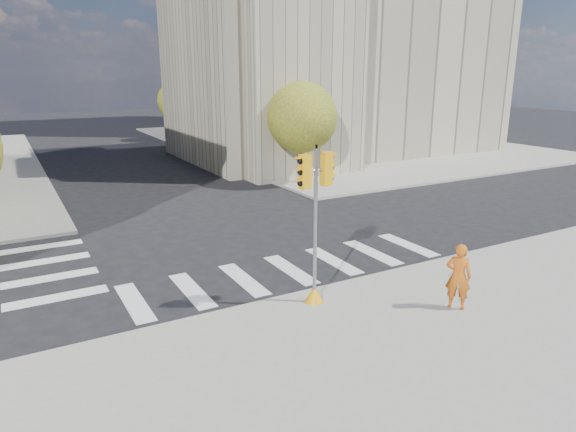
{
  "coord_description": "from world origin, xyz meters",
  "views": [
    {
      "loc": [
        -8.38,
        -16.58,
        6.69
      ],
      "look_at": [
        -0.42,
        -2.39,
        2.1
      ],
      "focal_mm": 32.0,
      "sensor_mm": 36.0,
      "label": 1
    }
  ],
  "objects_px": {
    "lamp_near": "(278,105)",
    "traffic_signal": "(315,238)",
    "photographer": "(458,276)",
    "lamp_far": "(204,96)"
  },
  "relations": [
    {
      "from": "lamp_near",
      "to": "photographer",
      "type": "distance_m",
      "value": 22.18
    },
    {
      "from": "lamp_near",
      "to": "traffic_signal",
      "type": "relative_size",
      "value": 1.75
    },
    {
      "from": "lamp_near",
      "to": "traffic_signal",
      "type": "height_order",
      "value": "lamp_near"
    },
    {
      "from": "lamp_far",
      "to": "traffic_signal",
      "type": "relative_size",
      "value": 1.75
    },
    {
      "from": "lamp_near",
      "to": "photographer",
      "type": "bearing_deg",
      "value": -104.76
    },
    {
      "from": "photographer",
      "to": "lamp_near",
      "type": "bearing_deg",
      "value": -55.18
    },
    {
      "from": "lamp_far",
      "to": "photographer",
      "type": "xyz_separation_m",
      "value": [
        -5.58,
        -35.19,
        -3.46
      ]
    },
    {
      "from": "traffic_signal",
      "to": "photographer",
      "type": "height_order",
      "value": "traffic_signal"
    },
    {
      "from": "photographer",
      "to": "traffic_signal",
      "type": "bearing_deg",
      "value": 14.69
    },
    {
      "from": "traffic_signal",
      "to": "photographer",
      "type": "bearing_deg",
      "value": -41.53
    }
  ]
}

